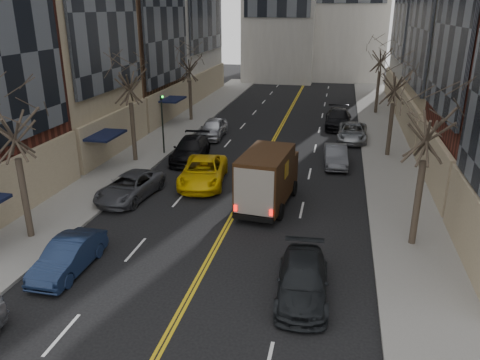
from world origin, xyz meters
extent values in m
cube|color=slate|center=(-9.00, 27.00, 0.07)|extent=(4.00, 66.00, 0.15)
cube|color=slate|center=(9.00, 27.00, 0.07)|extent=(4.00, 66.00, 0.15)
cube|color=black|center=(-10.00, 18.00, 2.40)|extent=(2.00, 3.00, 0.15)
cube|color=black|center=(-10.90, 18.00, 1.35)|extent=(0.20, 3.00, 2.50)
cube|color=black|center=(-10.00, 31.00, 2.40)|extent=(2.00, 3.00, 0.15)
cube|color=black|center=(-10.90, 31.00, 1.35)|extent=(0.20, 3.00, 2.50)
cylinder|color=#382D23|center=(-8.80, 8.00, 2.06)|extent=(0.30, 0.30, 3.83)
cylinder|color=#382D23|center=(-8.80, 20.00, 2.17)|extent=(0.30, 0.30, 4.05)
cylinder|color=#382D23|center=(-8.80, 33.00, 1.99)|extent=(0.30, 0.30, 3.69)
cylinder|color=#382D23|center=(8.80, 11.00, 2.13)|extent=(0.30, 0.30, 3.96)
cylinder|color=#382D23|center=(8.80, 25.00, 2.04)|extent=(0.30, 0.30, 3.78)
cylinder|color=#382D23|center=(8.80, 40.00, 2.22)|extent=(0.30, 0.30, 4.14)
cylinder|color=black|center=(-7.40, 22.00, 2.05)|extent=(0.12, 0.12, 3.80)
imported|color=black|center=(-7.40, 22.00, 4.40)|extent=(0.15, 0.18, 0.90)
sphere|color=#0CE526|center=(-7.25, 21.90, 4.35)|extent=(0.14, 0.14, 0.14)
cube|color=black|center=(1.58, 14.19, 0.51)|extent=(2.60, 6.06, 0.28)
cube|color=black|center=(1.80, 16.34, 1.42)|extent=(2.31, 1.77, 1.93)
cube|color=black|center=(1.53, 13.69, 1.84)|extent=(2.65, 4.70, 2.76)
cube|color=black|center=(1.29, 11.37, 0.51)|extent=(2.12, 0.38, 0.28)
cube|color=red|center=(0.38, 11.45, 0.92)|extent=(0.17, 0.07, 0.32)
cube|color=red|center=(2.20, 11.26, 0.92)|extent=(0.17, 0.07, 0.32)
cube|color=gold|center=(0.42, 13.84, 2.39)|extent=(0.12, 0.83, 0.83)
cube|color=gold|center=(2.65, 13.62, 2.39)|extent=(0.12, 0.83, 0.83)
cylinder|color=black|center=(0.69, 16.22, 0.44)|extent=(0.35, 0.90, 0.88)
cylinder|color=black|center=(2.85, 16.00, 0.44)|extent=(0.35, 0.90, 0.88)
cylinder|color=black|center=(0.34, 12.74, 0.44)|extent=(0.35, 0.90, 0.88)
cylinder|color=black|center=(2.50, 12.53, 0.44)|extent=(0.35, 0.90, 0.88)
imported|color=black|center=(4.20, 5.93, 0.68)|extent=(2.17, 4.82, 1.37)
cube|color=black|center=(4.20, 6.61, 1.23)|extent=(0.13, 0.04, 0.09)
cube|color=blue|center=(4.20, 6.58, 1.23)|extent=(0.10, 0.01, 0.06)
imported|color=yellow|center=(-2.85, 16.78, 0.78)|extent=(3.34, 5.93, 1.56)
imported|color=black|center=(0.47, 12.25, 0.83)|extent=(0.40, 0.60, 1.65)
imported|color=#13203D|center=(-5.42, 5.75, 0.69)|extent=(1.45, 4.17, 1.37)
imported|color=#45464C|center=(-6.30, 13.64, 0.69)|extent=(2.86, 5.22, 1.39)
imported|color=black|center=(-5.10, 21.28, 0.78)|extent=(2.68, 5.58, 1.57)
imported|color=#B9BBC1|center=(-5.10, 27.52, 0.79)|extent=(2.06, 4.71, 1.58)
imported|color=#4C4E54|center=(5.10, 22.10, 0.70)|extent=(1.76, 4.32, 1.39)
imported|color=#979A9E|center=(6.30, 28.94, 0.71)|extent=(2.47, 5.14, 1.41)
imported|color=black|center=(5.10, 33.30, 0.82)|extent=(2.35, 5.66, 1.64)
camera|label=1|loc=(5.05, -9.39, 10.34)|focal=35.00mm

